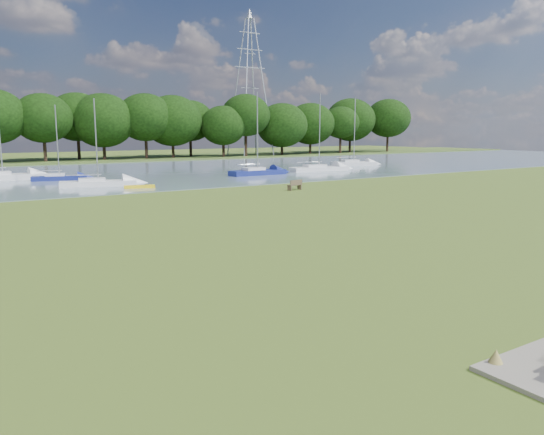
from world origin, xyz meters
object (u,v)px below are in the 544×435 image
sailboat_9 (59,176)px  sailboat_2 (97,181)px  sailboat_4 (2,175)px  riverbank_bench (295,185)px  sailboat_3 (318,167)px  sailboat_1 (353,162)px  kayak (139,187)px  sailboat_0 (257,170)px  pylon (250,64)px

sailboat_9 → sailboat_2: bearing=-62.6°
sailboat_2 → sailboat_9: sailboat_2 is taller
sailboat_2 → sailboat_4: 12.72m
sailboat_2 → riverbank_bench: bearing=-29.0°
riverbank_bench → sailboat_3: size_ratio=0.16×
sailboat_1 → sailboat_3: bearing=-136.1°
riverbank_bench → kayak: riverbank_bench is taller
sailboat_0 → sailboat_3: bearing=3.7°
sailboat_1 → sailboat_9: sailboat_1 is taller
kayak → sailboat_2: (-2.55, 3.74, 0.29)m
pylon → sailboat_2: (-40.30, -41.01, -16.77)m
kayak → sailboat_2: size_ratio=0.34×
sailboat_9 → pylon: bearing=53.1°
pylon → sailboat_3: pylon is taller
riverbank_bench → sailboat_4: 30.12m
pylon → sailboat_3: size_ratio=2.93×
sailboat_0 → sailboat_3: (9.32, 0.88, -0.05)m
sailboat_3 → pylon: bearing=79.6°
pylon → sailboat_9: pylon is taller
sailboat_1 → sailboat_4: 43.93m
sailboat_4 → sailboat_2: bearing=-60.5°
sailboat_3 → sailboat_4: bearing=175.4°
pylon → sailboat_0: size_ratio=3.01×
pylon → sailboat_1: bearing=-95.0°
sailboat_2 → sailboat_9: bearing=116.4°
sailboat_2 → sailboat_1: bearing=25.7°
sailboat_0 → sailboat_2: sailboat_0 is taller
sailboat_3 → sailboat_9: sailboat_3 is taller
sailboat_9 → riverbank_bench: bearing=-38.2°
sailboat_0 → sailboat_4: size_ratio=1.11×
riverbank_bench → sailboat_1: size_ratio=0.16×
sailboat_0 → sailboat_4: bearing=158.6°
sailboat_1 → sailboat_4: (-43.84, 2.88, -0.02)m
kayak → sailboat_0: bearing=37.3°
pylon → sailboat_4: size_ratio=3.33×
sailboat_0 → sailboat_4: 25.98m
kayak → sailboat_9: bearing=126.9°
sailboat_0 → sailboat_9: bearing=163.3°
sailboat_2 → sailboat_0: bearing=20.5°
sailboat_4 → sailboat_1: bearing=-4.5°
kayak → sailboat_3: bearing=31.6°
riverbank_bench → sailboat_9: bearing=115.7°
riverbank_bench → pylon: (27.21, 52.97, 16.80)m
sailboat_4 → sailboat_0: bearing=-20.5°
sailboat_2 → sailboat_3: (27.36, 3.12, 0.05)m
sailboat_3 → sailboat_2: bearing=-165.0°
pylon → sailboat_9: (-42.03, -33.47, -16.77)m
riverbank_bench → sailboat_9: (-14.82, 19.50, 0.03)m
sailboat_3 → sailboat_9: bearing=179.8°
kayak → sailboat_0: sailboat_0 is taller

